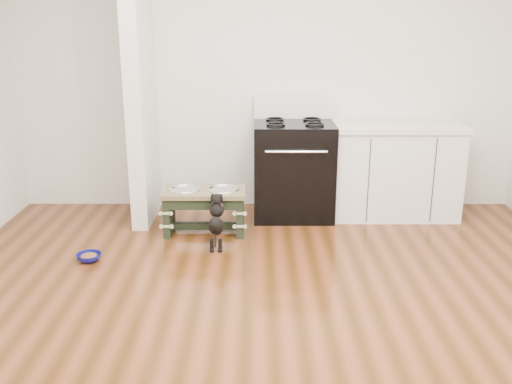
% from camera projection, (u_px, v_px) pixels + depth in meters
% --- Properties ---
extents(ground, '(5.00, 5.00, 0.00)m').
position_uv_depth(ground, '(273.00, 327.00, 3.60)').
color(ground, '#41230B').
rests_on(ground, ground).
extents(room_shell, '(5.00, 5.00, 5.00)m').
position_uv_depth(room_shell, '(276.00, 65.00, 3.13)').
color(room_shell, silver).
rests_on(room_shell, ground).
extents(partition_wall, '(0.15, 0.80, 2.70)m').
position_uv_depth(partition_wall, '(140.00, 77.00, 5.22)').
color(partition_wall, silver).
rests_on(partition_wall, ground).
extents(oven_range, '(0.76, 0.69, 1.14)m').
position_uv_depth(oven_range, '(293.00, 168.00, 5.52)').
color(oven_range, black).
rests_on(oven_range, ground).
extents(cabinet_run, '(1.24, 0.64, 0.91)m').
position_uv_depth(cabinet_run, '(394.00, 170.00, 5.55)').
color(cabinet_run, silver).
rests_on(cabinet_run, ground).
extents(dog_feeder, '(0.74, 0.39, 0.42)m').
position_uv_depth(dog_feeder, '(204.00, 202.00, 5.11)').
color(dog_feeder, black).
rests_on(dog_feeder, ground).
extents(puppy, '(0.13, 0.38, 0.45)m').
position_uv_depth(puppy, '(216.00, 220.00, 4.80)').
color(puppy, black).
rests_on(puppy, ground).
extents(floor_bowl, '(0.26, 0.26, 0.06)m').
position_uv_depth(floor_bowl, '(89.00, 257.00, 4.57)').
color(floor_bowl, '#0D0F61').
rests_on(floor_bowl, ground).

